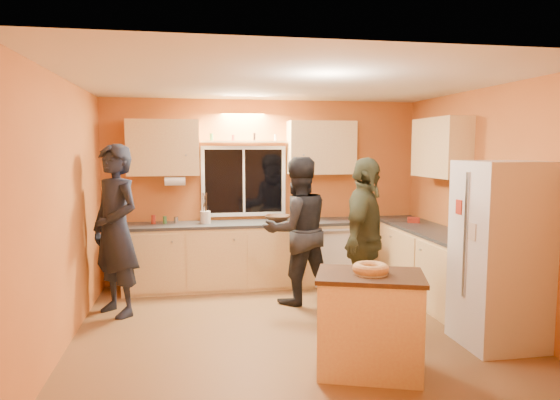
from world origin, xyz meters
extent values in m
plane|color=brown|center=(0.00, 0.00, 0.00)|extent=(4.50, 4.50, 0.00)
cube|color=orange|center=(0.00, 2.00, 1.30)|extent=(4.50, 0.04, 2.60)
cube|color=orange|center=(0.00, -2.00, 1.30)|extent=(4.50, 0.04, 2.60)
cube|color=orange|center=(-2.25, 0.00, 1.30)|extent=(0.04, 4.00, 2.60)
cube|color=orange|center=(2.25, 0.00, 1.30)|extent=(0.04, 4.00, 2.60)
cube|color=white|center=(0.00, 0.00, 2.60)|extent=(4.50, 4.00, 0.02)
cube|color=black|center=(-0.30, 1.99, 1.45)|extent=(1.10, 0.02, 0.90)
cube|color=white|center=(-0.30, 1.97, 1.45)|extent=(1.20, 0.04, 1.00)
cube|color=#E0AB75|center=(-1.40, 1.83, 1.92)|extent=(0.95, 0.33, 0.75)
cube|color=#E0AB75|center=(0.80, 1.83, 1.92)|extent=(0.95, 0.33, 0.75)
cube|color=#E0AB75|center=(2.08, 0.80, 1.92)|extent=(0.33, 1.00, 0.75)
cylinder|color=silver|center=(-1.25, 1.72, 1.48)|extent=(0.27, 0.12, 0.12)
cube|color=#E0AB75|center=(-0.35, 1.70, 0.43)|extent=(3.20, 0.60, 0.86)
cube|color=#282B2D|center=(-0.35, 1.70, 0.88)|extent=(3.24, 0.62, 0.04)
cube|color=#E0AB75|center=(1.95, 1.70, 0.43)|extent=(0.60, 0.60, 0.86)
cube|color=#282B2D|center=(1.95, 1.70, 0.88)|extent=(0.62, 0.62, 0.04)
cube|color=#E0AB75|center=(1.95, 0.50, 0.43)|extent=(0.60, 1.80, 0.86)
cube|color=#282B2D|center=(1.95, 0.50, 0.88)|extent=(0.62, 1.84, 0.04)
cube|color=silver|center=(1.89, -0.80, 0.90)|extent=(0.72, 0.70, 1.80)
cube|color=#E0AB75|center=(0.44, -1.16, 0.42)|extent=(0.99, 0.82, 0.84)
cube|color=black|center=(0.44, -1.16, 0.84)|extent=(1.04, 0.87, 0.04)
torus|color=tan|center=(0.44, -1.16, 0.91)|extent=(0.31, 0.31, 0.09)
imported|color=black|center=(-1.90, 0.79, 0.98)|extent=(0.82, 0.85, 1.97)
imported|color=black|center=(0.24, 0.87, 0.91)|extent=(1.01, 0.86, 1.81)
imported|color=#363924|center=(0.81, 0.03, 0.91)|extent=(0.95, 1.14, 1.82)
imported|color=black|center=(0.14, 1.69, 0.94)|extent=(0.45, 0.45, 0.09)
cylinder|color=beige|center=(-0.86, 1.68, 0.99)|extent=(0.14, 0.14, 0.17)
imported|color=gray|center=(1.87, -0.11, 1.06)|extent=(0.37, 0.35, 0.33)
cube|color=#AD2B1A|center=(1.96, 1.27, 0.94)|extent=(0.19, 0.17, 0.07)
camera|label=1|loc=(-1.04, -5.09, 1.93)|focal=32.00mm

